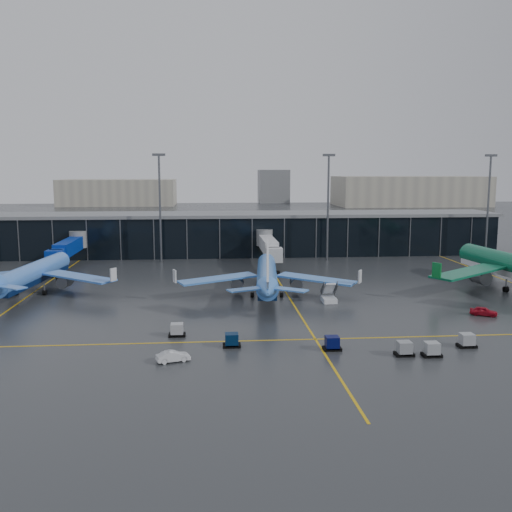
{
  "coord_description": "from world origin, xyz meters",
  "views": [
    {
      "loc": [
        -3.47,
        -85.31,
        21.6
      ],
      "look_at": [
        5.0,
        18.0,
        6.0
      ],
      "focal_mm": 40.0,
      "sensor_mm": 36.0,
      "label": 1
    }
  ],
  "objects": [
    {
      "name": "flood_masts",
      "position": [
        5.0,
        50.0,
        13.81
      ],
      "size": [
        203.0,
        0.5,
        25.5
      ],
      "color": "#595B60",
      "rests_on": "ground"
    },
    {
      "name": "mobile_airstair",
      "position": [
        16.12,
        5.6,
        0.77
      ],
      "size": [
        2.22,
        3.21,
        3.45
      ],
      "rotation": [
        0.0,
        0.0,
        0.01
      ],
      "color": "silver",
      "rests_on": "ground"
    },
    {
      "name": "distant_hangars",
      "position": [
        49.94,
        270.08,
        8.79
      ],
      "size": [
        260.0,
        71.0,
        22.0
      ],
      "color": "#B2AD99",
      "rests_on": "ground"
    },
    {
      "name": "airliner_klm_near",
      "position": [
        6.4,
        11.85,
        5.63
      ],
      "size": [
        35.53,
        39.56,
        11.27
      ],
      "primitive_type": null,
      "rotation": [
        0.0,
        0.0,
        -0.1
      ],
      "color": "#4483E0",
      "rests_on": "ground"
    },
    {
      "name": "baggage_carts",
      "position": [
        11.99,
        -19.01,
        0.76
      ],
      "size": [
        38.11,
        12.24,
        1.7
      ],
      "color": "black",
      "rests_on": "ground"
    },
    {
      "name": "taxi_lines",
      "position": [
        10.0,
        10.61,
        0.01
      ],
      "size": [
        220.0,
        120.0,
        0.02
      ],
      "color": "gold",
      "rests_on": "ground"
    },
    {
      "name": "terminal_pier",
      "position": [
        0.0,
        62.0,
        5.42
      ],
      "size": [
        142.0,
        17.0,
        10.7
      ],
      "color": "black",
      "rests_on": "ground"
    },
    {
      "name": "airliner_arkefly",
      "position": [
        -34.72,
        17.02,
        5.71
      ],
      "size": [
        36.39,
        40.42,
        11.43
      ],
      "primitive_type": null,
      "rotation": [
        0.0,
        0.0,
        -0.11
      ],
      "color": "#437CDD",
      "rests_on": "ground"
    },
    {
      "name": "ground",
      "position": [
        0.0,
        0.0,
        0.0
      ],
      "size": [
        600.0,
        600.0,
        0.0
      ],
      "primitive_type": "plane",
      "color": "#282B2D",
      "rests_on": "ground"
    },
    {
      "name": "jet_bridges",
      "position": [
        -35.0,
        42.99,
        4.55
      ],
      "size": [
        94.0,
        27.5,
        7.2
      ],
      "color": "#595B60",
      "rests_on": "ground"
    },
    {
      "name": "service_van_red",
      "position": [
        37.43,
        -5.1,
        0.67
      ],
      "size": [
        4.18,
        3.34,
        1.34
      ],
      "primitive_type": "imported",
      "rotation": [
        0.0,
        0.0,
        1.04
      ],
      "color": "#AA0D1F",
      "rests_on": "ground"
    },
    {
      "name": "service_van_white",
      "position": [
        -7.78,
        -22.3,
        0.63
      ],
      "size": [
        4.06,
        2.42,
        1.26
      ],
      "primitive_type": "imported",
      "rotation": [
        0.0,
        0.0,
        1.87
      ],
      "color": "silver",
      "rests_on": "ground"
    }
  ]
}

